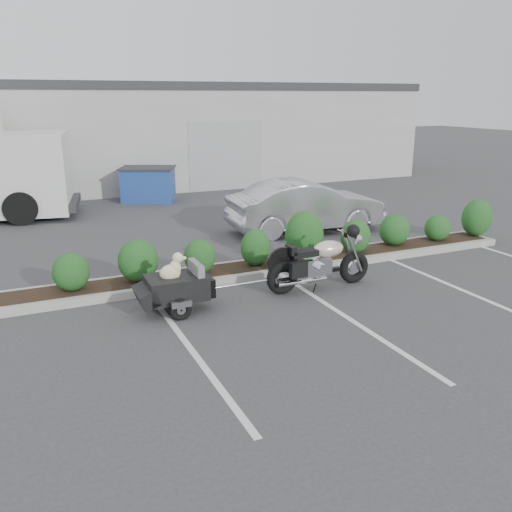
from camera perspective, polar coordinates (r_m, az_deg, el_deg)
name	(u,v)px	position (r m, az deg, el deg)	size (l,w,h in m)	color
ground	(266,316)	(9.01, 1.01, -6.36)	(90.00, 90.00, 0.00)	#38383A
planter_kerb	(264,268)	(11.26, 0.83, -1.22)	(12.00, 1.00, 0.15)	#9E9E93
building	(97,132)	(24.81, -16.39, 12.40)	(26.00, 10.00, 4.00)	#9EA099
motorcycle	(320,263)	(10.19, 6.73, -0.74)	(2.18, 0.73, 1.25)	black
pet_trailer	(175,287)	(9.17, -8.48, -3.20)	(1.73, 0.96, 1.04)	black
sedan	(306,206)	(14.54, 5.29, 5.28)	(1.45, 4.16, 1.37)	#B9BAC1
dumpster	(148,184)	(19.07, -11.27, 7.44)	(2.14, 1.85, 1.18)	navy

